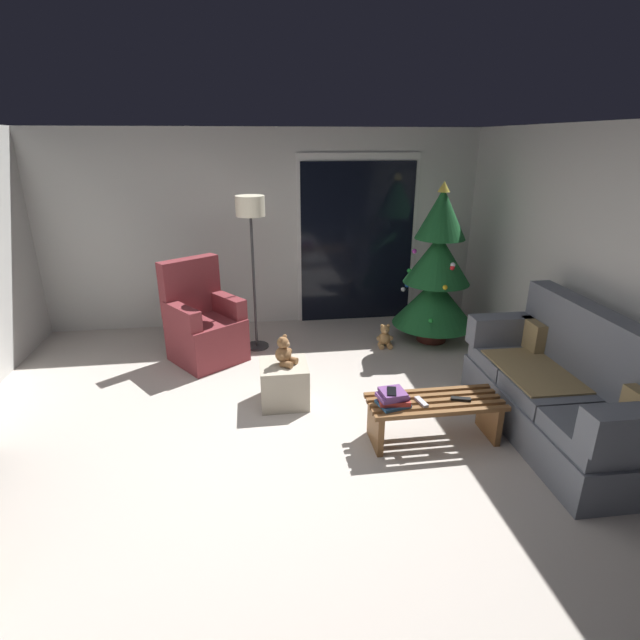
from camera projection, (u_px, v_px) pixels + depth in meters
The scene contains 17 objects.
ground_plane at pixel (283, 452), 3.88m from camera, with size 7.00×7.00×0.00m, color #BCB2A8.
wall_back at pixel (264, 230), 6.28m from camera, with size 5.72×0.12×2.50m, color beige.
wall_right at pixel (640, 288), 3.82m from camera, with size 0.12×6.00×2.50m, color beige.
patio_door_frame at pixel (357, 240), 6.43m from camera, with size 1.60×0.02×2.20m, color silver.
patio_door_glass at pixel (357, 244), 6.43m from camera, with size 1.50×0.02×2.10m, color black.
couch at pixel (563, 392), 3.98m from camera, with size 0.81×1.95×1.08m.
coffee_table at pixel (434, 413), 3.96m from camera, with size 1.10×0.40×0.38m.
remote_black at pixel (461, 399), 3.90m from camera, with size 0.04×0.16×0.02m, color black.
remote_silver at pixel (421, 402), 3.86m from camera, with size 0.04×0.16×0.02m, color #ADADB2.
book_stack at pixel (393, 398), 3.82m from camera, with size 0.27×0.24×0.12m.
cell_phone at pixel (392, 391), 3.78m from camera, with size 0.07×0.14×0.01m, color black.
christmas_tree at pixel (437, 274), 5.75m from camera, with size 0.99×0.99×1.92m.
armchair at pixel (204, 326), 5.40m from camera, with size 0.95×0.96×1.13m.
floor_lamp at pixel (251, 222), 5.32m from camera, with size 0.32×0.32×1.78m.
ottoman at pixel (284, 383), 4.55m from camera, with size 0.44×0.44×0.40m, color #B2A893.
teddy_bear_chestnut at pixel (284, 352), 4.43m from camera, with size 0.22×0.21×0.29m.
teddy_bear_honey_by_tree at pixel (385, 337), 5.82m from camera, with size 0.20×0.20×0.29m.
Camera 1 is at (-0.16, -3.28, 2.35)m, focal length 27.16 mm.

